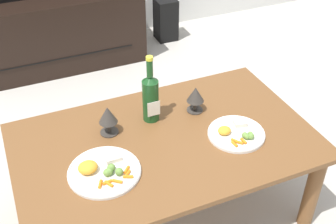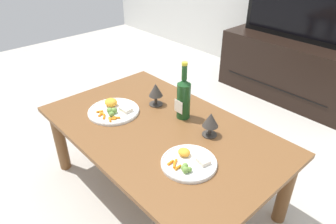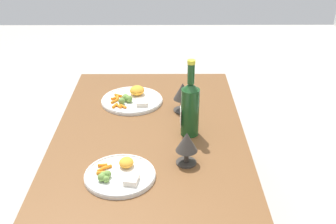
# 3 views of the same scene
# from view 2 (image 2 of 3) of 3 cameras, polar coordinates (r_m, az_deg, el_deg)

# --- Properties ---
(ground_plane) EXTENTS (6.40, 6.40, 0.00)m
(ground_plane) POSITION_cam_2_polar(r_m,az_deg,el_deg) (1.91, -1.22, -14.43)
(ground_plane) COLOR #B7B2A8
(dining_table) EXTENTS (1.31, 0.80, 0.46)m
(dining_table) POSITION_cam_2_polar(r_m,az_deg,el_deg) (1.65, -1.37, -5.00)
(dining_table) COLOR brown
(dining_table) RESTS_ON ground_plane
(tv_stand) EXTENTS (1.21, 0.50, 0.54)m
(tv_stand) POSITION_cam_2_polar(r_m,az_deg,el_deg) (3.01, 21.86, 7.62)
(tv_stand) COLOR black
(tv_stand) RESTS_ON ground_plane
(tv_screen) EXTENTS (1.02, 0.05, 0.55)m
(tv_screen) POSITION_cam_2_polar(r_m,az_deg,el_deg) (2.86, 24.05, 17.59)
(tv_screen) COLOR black
(tv_screen) RESTS_ON tv_stand
(wine_bottle) EXTENTS (0.08, 0.08, 0.33)m
(wine_bottle) POSITION_cam_2_polar(r_m,az_deg,el_deg) (1.64, 3.04, 2.81)
(wine_bottle) COLOR #19471E
(wine_bottle) RESTS_ON dining_table
(goblet_left) EXTENTS (0.08, 0.08, 0.14)m
(goblet_left) POSITION_cam_2_polar(r_m,az_deg,el_deg) (1.78, -2.33, 3.97)
(goblet_left) COLOR #38332D
(goblet_left) RESTS_ON dining_table
(goblet_right) EXTENTS (0.08, 0.08, 0.13)m
(goblet_right) POSITION_cam_2_polar(r_m,az_deg,el_deg) (1.53, 8.01, -1.67)
(goblet_right) COLOR #38332D
(goblet_right) RESTS_ON dining_table
(dinner_plate_left) EXTENTS (0.29, 0.29, 0.06)m
(dinner_plate_left) POSITION_cam_2_polar(r_m,az_deg,el_deg) (1.77, -10.20, 0.36)
(dinner_plate_left) COLOR white
(dinner_plate_left) RESTS_ON dining_table
(dinner_plate_right) EXTENTS (0.25, 0.25, 0.04)m
(dinner_plate_right) POSITION_cam_2_polar(r_m,az_deg,el_deg) (1.38, 3.92, -9.39)
(dinner_plate_right) COLOR white
(dinner_plate_right) RESTS_ON dining_table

